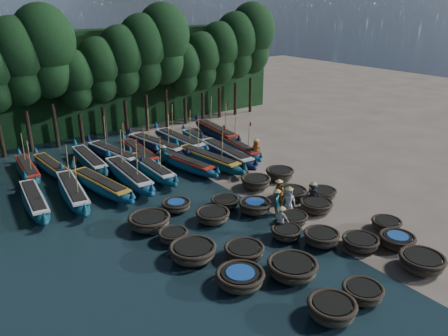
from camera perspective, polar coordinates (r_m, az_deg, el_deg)
ground at (r=29.25m, az=4.05°, el=-4.67°), size 120.00×120.00×0.00m
foliage_wall at (r=47.34m, az=-14.88°, el=11.05°), size 40.00×3.00×10.00m
coracle_1 at (r=19.89m, az=13.89°, el=-17.46°), size 2.41×2.41×0.85m
coracle_2 at (r=21.31m, az=17.66°, el=-15.22°), size 2.30×2.30×0.72m
coracle_3 at (r=24.37m, az=24.42°, el=-11.09°), size 2.29×2.29×0.83m
coracle_4 at (r=25.92m, az=21.67°, el=-8.77°), size 2.09×2.09×0.74m
coracle_5 at (r=21.22m, az=2.13°, el=-14.14°), size 2.45×2.45×0.78m
coracle_6 at (r=22.05m, az=8.91°, el=-12.79°), size 2.66×2.66×0.85m
coracle_7 at (r=24.96m, az=12.61°, el=-8.84°), size 2.01×2.01×0.77m
coracle_8 at (r=25.19m, az=17.38°, el=-9.24°), size 2.02×2.02×0.65m
coracle_9 at (r=27.56m, az=20.44°, el=-6.88°), size 1.78×1.78×0.66m
coracle_10 at (r=23.12m, az=-4.10°, el=-10.83°), size 2.78×2.78×0.84m
coracle_11 at (r=23.19m, az=2.65°, el=-10.84°), size 2.43×2.43×0.75m
coracle_12 at (r=25.20m, az=8.12°, el=-8.34°), size 1.78×1.78×0.68m
coracle_13 at (r=26.82m, az=9.05°, el=-6.55°), size 2.12×2.12×0.64m
coracle_14 at (r=28.58m, az=11.96°, el=-4.83°), size 2.21×2.21×0.73m
coracle_15 at (r=24.83m, az=-6.65°, el=-8.77°), size 2.00×2.00×0.66m
coracle_16 at (r=26.69m, az=-1.48°, el=-6.26°), size 2.54×2.54×0.75m
coracle_17 at (r=27.83m, az=4.04°, el=-4.99°), size 2.18×2.18×0.82m
coracle_18 at (r=29.99m, az=8.75°, el=-3.31°), size 2.42×2.42×0.74m
coracle_19 at (r=30.47m, az=12.75°, el=-3.25°), size 2.21×2.21×0.70m
coracle_20 at (r=26.33m, az=-9.72°, el=-6.86°), size 2.51×2.51×0.83m
coracle_21 at (r=28.29m, az=-6.26°, el=-4.86°), size 1.96×1.96×0.63m
coracle_22 at (r=28.57m, az=0.12°, el=-4.46°), size 2.13×2.13×0.64m
coracle_23 at (r=31.43m, az=4.17°, el=-1.84°), size 2.59×2.59×0.82m
coracle_24 at (r=33.08m, az=7.31°, el=-0.74°), size 2.16×2.16×0.84m
long_boat_0 at (r=30.96m, az=-23.51°, el=-3.91°), size 2.10×7.78×1.37m
long_boat_1 at (r=31.30m, az=-19.15°, el=-2.93°), size 2.55×8.33×3.57m
long_boat_2 at (r=31.83m, az=-15.79°, el=-2.16°), size 2.66×8.16×1.45m
long_boat_3 at (r=33.03m, az=-12.39°, el=-0.90°), size 1.99×8.84×3.76m
long_boat_4 at (r=34.04m, az=-9.51°, el=-0.09°), size 1.68×8.26×3.51m
long_boat_5 at (r=34.88m, az=-5.11°, el=0.59°), size 2.48×7.75×1.38m
long_boat_6 at (r=35.48m, az=-2.13°, el=1.14°), size 2.56×8.67×3.71m
long_boat_7 at (r=36.82m, az=0.28°, el=1.91°), size 2.17×8.84×1.56m
long_boat_8 at (r=38.44m, az=2.07°, el=2.59°), size 2.46×7.36×3.16m
long_boat_9 at (r=36.87m, az=-24.27°, el=-0.16°), size 1.75×7.38×3.14m
long_boat_10 at (r=36.68m, az=-21.57°, el=0.14°), size 1.80×7.38×1.30m
long_boat_11 at (r=37.01m, az=-17.17°, el=0.97°), size 1.82×8.18×1.44m
long_boat_12 at (r=37.90m, az=-14.21°, el=1.77°), size 2.78×8.36×3.60m
long_boat_13 at (r=37.72m, az=-11.00°, el=1.93°), size 2.14×8.27×1.46m
long_boat_14 at (r=39.36m, az=-8.76°, el=2.94°), size 2.86×8.68×3.73m
long_boat_15 at (r=40.31m, az=-5.83°, el=3.53°), size 1.79×8.96×3.81m
long_boat_16 at (r=40.68m, az=-3.11°, el=3.63°), size 2.04×7.51×1.33m
long_boat_17 at (r=42.93m, az=-1.01°, el=4.75°), size 2.70×9.02×3.86m
fisherman_0 at (r=27.79m, az=8.44°, el=-4.16°), size 1.02×1.00×1.97m
fisherman_1 at (r=27.52m, az=6.91°, el=-4.33°), size 0.74×0.68×1.89m
fisherman_2 at (r=28.74m, az=7.13°, el=-3.20°), size 0.89×1.02×2.00m
fisherman_3 at (r=29.10m, az=11.52°, el=-3.34°), size 1.18×1.18×1.84m
fisherman_4 at (r=25.51m, az=7.45°, el=-6.66°), size 0.75×1.04×1.84m
fisherman_5 at (r=35.65m, az=-7.86°, el=1.59°), size 1.41×1.59×1.95m
fisherman_6 at (r=36.87m, az=4.22°, el=2.47°), size 0.87×1.03×2.00m
tree_3 at (r=41.00m, az=-25.39°, el=12.56°), size 4.92×4.92×11.60m
tree_4 at (r=41.45m, az=-22.38°, el=14.01°), size 5.34×5.34×12.58m
tree_5 at (r=42.43m, az=-18.85°, el=10.88°), size 3.68×3.68×8.68m
tree_6 at (r=43.08m, az=-16.01°, el=12.23°), size 4.09×4.09×9.65m
tree_7 at (r=43.85m, az=-13.24°, el=13.52°), size 4.51×4.51×10.63m
tree_8 at (r=44.74m, az=-10.55°, el=14.73°), size 4.92×4.92×11.60m
tree_9 at (r=45.73m, az=-7.93°, el=15.86°), size 5.34×5.34×12.58m
tree_10 at (r=47.19m, az=-5.27°, el=12.81°), size 3.68×3.68×8.68m
tree_11 at (r=48.33m, az=-2.90°, el=13.88°), size 4.09×4.09×9.65m
tree_12 at (r=49.55m, az=-0.63°, el=14.86°), size 4.51×4.51×10.63m
tree_13 at (r=50.86m, az=1.55°, el=15.78°), size 4.92×4.92×11.60m
tree_14 at (r=52.25m, az=3.63°, el=16.63°), size 5.34×5.34×12.58m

